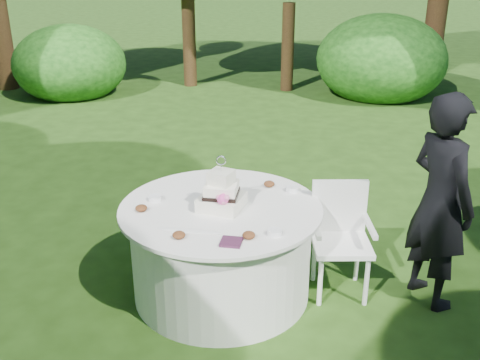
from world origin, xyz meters
name	(u,v)px	position (x,y,z in m)	size (l,w,h in m)	color
ground	(222,292)	(0.00, 0.00, 0.00)	(80.00, 80.00, 0.00)	#1F3C10
napkins	(231,242)	(0.19, -0.55, 0.78)	(0.14, 0.14, 0.02)	#411B34
feather_plume	(190,231)	(-0.13, -0.44, 0.78)	(0.48, 0.07, 0.01)	white
guest	(440,202)	(1.63, 0.22, 0.84)	(0.61, 0.40, 1.68)	black
table	(221,250)	(0.00, 0.00, 0.39)	(1.56, 1.56, 0.77)	silver
cake	(222,194)	(0.01, -0.03, 0.88)	(0.36, 0.36, 0.42)	white
chair	(340,230)	(0.92, 0.25, 0.52)	(0.53, 0.52, 0.90)	white
votives	(240,205)	(0.15, 0.00, 0.79)	(1.14, 0.87, 0.04)	white
petal_cups	(211,214)	(-0.03, -0.19, 0.79)	(0.98, 1.08, 0.05)	#562D16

